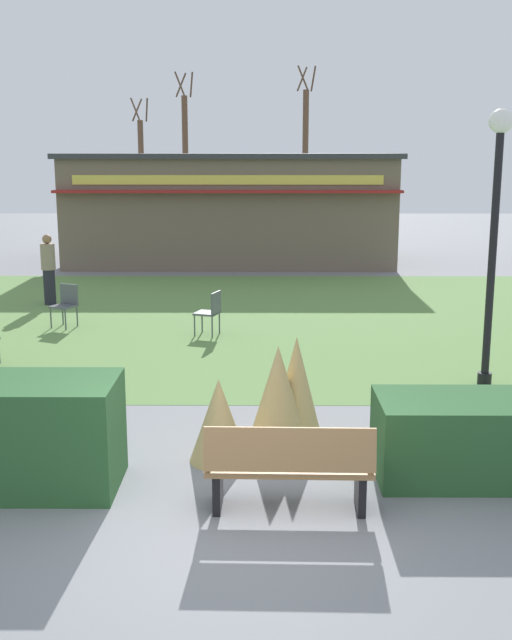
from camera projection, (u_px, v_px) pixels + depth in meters
name	position (u px, v px, depth m)	size (l,w,h in m)	color
ground_plane	(228.00, 533.00, 7.45)	(80.00, 80.00, 0.00)	slate
lawn_patch	(247.00, 318.00, 17.07)	(36.00, 12.00, 0.01)	#5B8442
park_bench	(289.00, 467.00, 7.81)	(1.71, 0.56, 0.95)	#9E7547
hedge_left	(2.00, 434.00, 8.38)	(2.52, 1.10, 1.20)	#28562B
hedge_right	(486.00, 438.00, 8.66)	(2.45, 1.10, 0.92)	#28562B
ornamental_grass_behind_left	(296.00, 388.00, 9.77)	(0.68, 0.68, 1.34)	tan
ornamental_grass_behind_right	(278.00, 396.00, 9.59)	(0.77, 0.77, 1.28)	tan
ornamental_grass_behind_center	(219.00, 420.00, 9.10)	(0.71, 0.71, 1.01)	tan
lamppost_mid	(495.00, 216.00, 11.64)	(0.36, 0.36, 4.22)	black
food_kiosk	(231.00, 208.00, 25.65)	(10.68, 5.12, 3.56)	#6B5B4C
cafe_chair_west	(66.00, 302.00, 16.19)	(0.59, 0.59, 0.89)	#4C5156
cafe_chair_east	(211.00, 310.00, 15.40)	(0.56, 0.56, 0.89)	#4C5156
person_strolling	(49.00, 269.00, 18.49)	(0.34, 0.34, 1.69)	#23232D
parked_car_west_slot	(192.00, 222.00, 33.45)	(4.36, 2.39, 1.20)	black
parked_car_center_slot	(303.00, 222.00, 33.42)	(4.27, 2.19, 1.20)	#2D6638
tree_left_bg	(305.00, 157.00, 36.58)	(0.91, 0.96, 7.51)	brown
tree_right_bg	(142.00, 170.00, 38.74)	(0.91, 0.96, 6.21)	brown
tree_center_bg	(185.00, 160.00, 36.77)	(0.91, 0.96, 7.25)	brown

